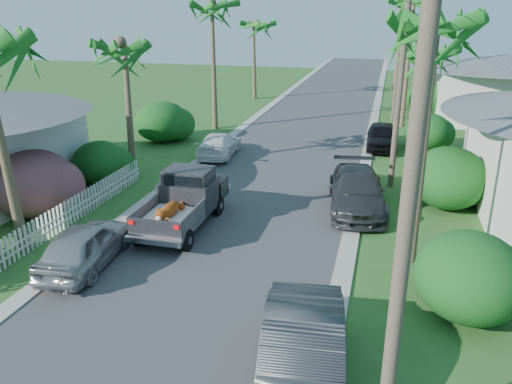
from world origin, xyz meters
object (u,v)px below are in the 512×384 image
(palm_r_a, at_px, (438,18))
(utility_pole_c, at_px, (399,55))
(palm_l_b, at_px, (123,44))
(house_right_far, at_px, (502,90))
(parked_car_lf, at_px, (219,145))
(pickup_truck, at_px, (186,198))
(parked_car_rf, at_px, (382,136))
(parked_car_rn, at_px, (302,358))
(utility_pole_b, at_px, (400,85))
(palm_r_d, at_px, (411,19))
(palm_l_c, at_px, (212,4))
(parked_car_rm, at_px, (357,191))
(utility_pole_d, at_px, (398,42))
(palm_r_b, at_px, (426,49))
(palm_l_d, at_px, (254,23))
(utility_pole_a, at_px, (407,221))
(palm_r_c, at_px, (414,1))
(parked_car_ln, at_px, (85,245))

(palm_r_a, height_order, utility_pole_c, utility_pole_c)
(palm_l_b, bearing_deg, house_right_far, 42.27)
(parked_car_lf, height_order, house_right_far, house_right_far)
(pickup_truck, xyz_separation_m, parked_car_rf, (6.81, 12.87, -0.29))
(parked_car_rn, relative_size, utility_pole_c, 0.55)
(parked_car_rn, bearing_deg, house_right_far, 66.04)
(parked_car_rn, height_order, palm_l_b, palm_l_b)
(utility_pole_b, bearing_deg, palm_r_d, 88.09)
(parked_car_rf, height_order, palm_l_c, palm_l_c)
(parked_car_rm, height_order, utility_pole_d, utility_pole_d)
(parked_car_rn, distance_m, parked_car_lf, 18.23)
(palm_r_b, bearing_deg, parked_car_lf, 175.84)
(parked_car_rm, bearing_deg, utility_pole_c, 78.20)
(parked_car_rm, relative_size, utility_pole_c, 0.58)
(utility_pole_b, height_order, utility_pole_d, same)
(parked_car_rm, height_order, palm_l_d, palm_l_d)
(parked_car_rf, bearing_deg, palm_l_d, 126.99)
(parked_car_rn, distance_m, palm_r_d, 41.38)
(parked_car_rm, height_order, utility_pole_a, utility_pole_a)
(parked_car_lf, xyz_separation_m, palm_l_b, (-3.20, -3.74, 5.52))
(utility_pole_a, distance_m, utility_pole_c, 30.00)
(palm_l_d, relative_size, utility_pole_b, 0.86)
(palm_l_c, distance_m, palm_r_d, 21.95)
(palm_l_d, height_order, house_right_far, palm_l_d)
(palm_r_c, relative_size, utility_pole_a, 1.04)
(palm_r_b, bearing_deg, palm_l_b, -167.38)
(parked_car_lf, relative_size, palm_r_a, 0.50)
(palm_r_a, relative_size, utility_pole_a, 0.97)
(utility_pole_a, bearing_deg, utility_pole_c, 90.00)
(palm_r_c, bearing_deg, house_right_far, 30.47)
(palm_r_d, height_order, utility_pole_c, utility_pole_c)
(palm_r_b, distance_m, utility_pole_c, 13.11)
(parked_car_rf, xyz_separation_m, utility_pole_d, (0.60, 23.34, 3.88))
(palm_l_b, height_order, palm_l_d, palm_l_d)
(utility_pole_c, bearing_deg, utility_pole_b, -90.00)
(palm_l_c, bearing_deg, pickup_truck, -74.61)
(parked_car_ln, bearing_deg, palm_r_d, -110.43)
(palm_r_d, height_order, utility_pole_a, utility_pole_a)
(utility_pole_c, bearing_deg, parked_car_rm, -94.17)
(parked_car_lf, relative_size, utility_pole_b, 0.48)
(parked_car_ln, bearing_deg, palm_r_c, -118.16)
(parked_car_lf, bearing_deg, palm_r_c, -138.39)
(parked_car_rn, height_order, utility_pole_c, utility_pole_c)
(palm_l_d, distance_m, palm_r_d, 14.32)
(parked_car_ln, relative_size, utility_pole_a, 0.46)
(parked_car_ln, relative_size, parked_car_lf, 0.94)
(house_right_far, bearing_deg, palm_l_b, -137.73)
(palm_l_d, height_order, utility_pole_a, utility_pole_a)
(palm_r_b, bearing_deg, house_right_far, 66.89)
(parked_car_rf, xyz_separation_m, house_right_far, (8.00, 10.34, 1.40))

